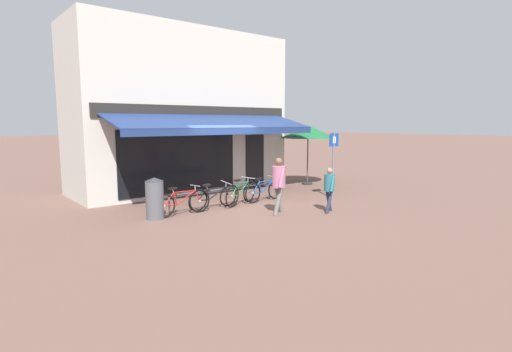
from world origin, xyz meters
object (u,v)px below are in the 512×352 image
Objects in this scene: bicycle_black at (213,197)px; litter_bin at (155,198)px; pedestrian_adult at (279,180)px; cafe_parasol at (308,132)px; parking_sign at (333,158)px; bicycle_red at (182,202)px; pedestrian_child at (329,185)px; bicycle_blue at (264,190)px; bicycle_green at (241,193)px.

litter_bin is (-1.90, -0.05, 0.21)m from bicycle_black.
cafe_parasol reaches higher than pedestrian_adult.
bicycle_red is at bearing 168.87° from parking_sign.
bicycle_red is 4.22m from pedestrian_child.
pedestrian_child is 0.57× the size of parking_sign.
parking_sign is at bearing 10.65° from pedestrian_adult.
bicycle_red is 1.05× the size of bicycle_blue.
bicycle_red is at bearing 162.03° from bicycle_green.
pedestrian_adult reaches higher than bicycle_red.
bicycle_green is 5.31m from cafe_parasol.
pedestrian_adult is 0.66× the size of cafe_parasol.
bicycle_green is 2.82m from pedestrian_child.
bicycle_black is at bearing 1.48° from litter_bin.
cafe_parasol is (3.37, 4.08, 1.41)m from pedestrian_child.
bicycle_green is at bearing 118.76° from pedestrian_child.
bicycle_blue is (1.97, -0.02, 0.01)m from bicycle_black.
bicycle_red is 1.59× the size of litter_bin.
bicycle_green is at bearing 159.72° from parking_sign.
cafe_parasol reaches higher than bicycle_red.
cafe_parasol reaches higher than litter_bin.
bicycle_red is 7.31m from cafe_parasol.
pedestrian_adult reaches higher than pedestrian_child.
cafe_parasol is at bearing 35.61° from pedestrian_adult.
bicycle_green reaches higher than bicycle_blue.
bicycle_blue is at bearing -3.32° from bicycle_black.
bicycle_blue is 0.69× the size of cafe_parasol.
pedestrian_adult is (-0.89, -1.69, 0.61)m from bicycle_blue.
bicycle_black is 4.37m from parking_sign.
pedestrian_adult is at bearing -108.75° from bicycle_green.
bicycle_black reaches higher than bicycle_blue.
bicycle_red reaches higher than bicycle_blue.
bicycle_black is at bearing -164.25° from cafe_parasol.
bicycle_red is 1.11× the size of bicycle_green.
litter_bin is (-3.87, -0.03, 0.20)m from bicycle_blue.
bicycle_green is at bearing -3.49° from bicycle_black.
bicycle_blue is at bearing 0.37° from litter_bin.
parking_sign reaches higher than litter_bin.
cafe_parasol is (1.65, 2.76, 0.79)m from parking_sign.
pedestrian_adult is (0.06, -1.70, 0.59)m from bicycle_green.
pedestrian_adult is at bearing -144.43° from cafe_parasol.
bicycle_red is 1.01× the size of bicycle_black.
pedestrian_child reaches higher than bicycle_green.
pedestrian_adult is 0.71× the size of parking_sign.
pedestrian_child reaches higher than bicycle_red.
pedestrian_adult is 1.23× the size of pedestrian_child.
bicycle_green is 0.95m from bicycle_blue.
parking_sign is (2.11, -1.12, 1.04)m from bicycle_blue.
litter_bin is at bearing 174.01° from bicycle_red.
pedestrian_child is 5.48m from cafe_parasol.
bicycle_black is 1.10× the size of pedestrian_adult.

